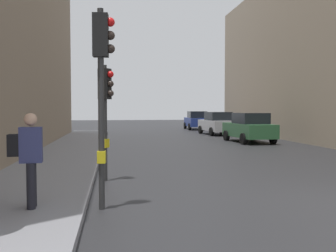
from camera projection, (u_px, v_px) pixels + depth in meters
The scene contains 7 objects.
sidewalk_kerb at pixel (56, 165), 12.83m from camera, with size 2.83×40.00×0.16m, color gray.
traffic_light_near_left at pixel (102, 72), 7.43m from camera, with size 0.44×0.26×3.97m.
traffic_light_near_right at pixel (106, 101), 10.42m from camera, with size 0.44×0.37×3.21m.
car_silver_hatchback at pixel (217, 123), 29.22m from camera, with size 2.27×4.32×1.76m.
car_blue_van at pixel (197, 120), 36.64m from camera, with size 2.12×4.25×1.76m.
car_green_estate at pixel (249, 128), 22.58m from camera, with size 2.23×4.31×1.76m.
pedestrian_with_grey_backpack at pixel (29, 154), 7.00m from camera, with size 0.62×0.36×1.77m.
Camera 1 is at (-5.14, -7.17, 2.01)m, focal length 40.38 mm.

